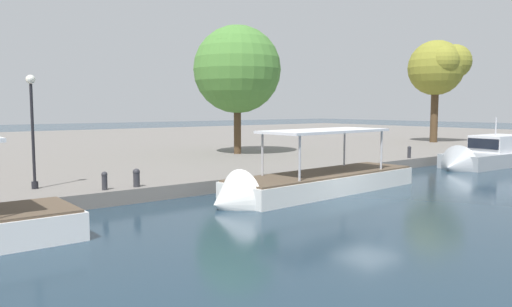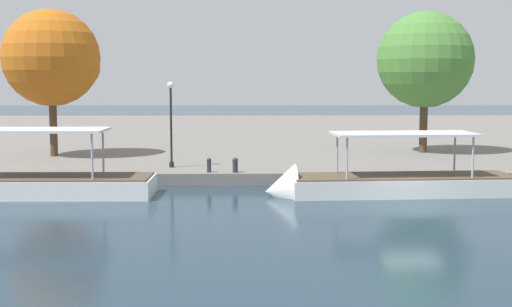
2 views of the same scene
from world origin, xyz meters
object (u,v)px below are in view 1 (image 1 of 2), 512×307
(tour_boat_1, at_px, (309,186))
(motor_yacht_2, at_px, (488,159))
(tree_1, at_px, (440,67))
(tree_2, at_px, (237,68))
(lamp_post, at_px, (32,123))
(mooring_bollard_1, at_px, (409,152))
(mooring_bollard_0, at_px, (136,177))
(mooring_bollard_2, at_px, (105,180))

(tour_boat_1, bearing_deg, motor_yacht_2, 177.44)
(tree_1, bearing_deg, tree_2, 173.95)
(tree_1, bearing_deg, tour_boat_1, -158.98)
(motor_yacht_2, xyz_separation_m, lamp_post, (-27.47, 5.15, 2.84))
(motor_yacht_2, bearing_deg, mooring_bollard_1, -31.24)
(tree_1, bearing_deg, motor_yacht_2, -135.28)
(lamp_post, bearing_deg, tour_boat_1, -27.70)
(mooring_bollard_0, relative_size, tree_1, 0.08)
(tour_boat_1, height_order, lamp_post, lamp_post)
(motor_yacht_2, height_order, mooring_bollard_0, motor_yacht_2)
(tour_boat_1, bearing_deg, tree_1, -162.70)
(motor_yacht_2, height_order, lamp_post, lamp_post)
(tree_2, bearing_deg, mooring_bollard_1, -52.49)
(mooring_bollard_1, distance_m, tree_2, 13.19)
(mooring_bollard_2, bearing_deg, tree_1, 11.22)
(tree_1, height_order, tree_2, tree_1)
(mooring_bollard_0, relative_size, tree_2, 0.09)
(lamp_post, xyz_separation_m, tree_1, (37.69, 4.98, 4.46))
(tour_boat_1, height_order, tree_2, tree_2)
(mooring_bollard_2, bearing_deg, lamp_post, 136.23)
(lamp_post, height_order, tree_1, tree_1)
(tree_1, bearing_deg, mooring_bollard_0, -168.22)
(lamp_post, relative_size, tree_1, 0.48)
(mooring_bollard_0, height_order, lamp_post, lamp_post)
(motor_yacht_2, relative_size, mooring_bollard_1, 11.94)
(tour_boat_1, distance_m, mooring_bollard_1, 12.95)
(tree_2, bearing_deg, lamp_post, -155.04)
(motor_yacht_2, xyz_separation_m, mooring_bollard_2, (-25.30, 3.07, 0.52))
(lamp_post, bearing_deg, tree_1, 7.52)
(motor_yacht_2, relative_size, tree_2, 1.05)
(motor_yacht_2, distance_m, mooring_bollard_2, 25.49)
(mooring_bollard_0, distance_m, mooring_bollard_1, 19.42)
(tour_boat_1, distance_m, lamp_post, 12.18)
(mooring_bollard_1, bearing_deg, mooring_bollard_0, -179.92)
(tree_1, xyz_separation_m, tree_2, (-21.99, 2.33, -1.04))
(mooring_bollard_0, xyz_separation_m, lamp_post, (-3.52, 2.15, 2.31))
(mooring_bollard_0, bearing_deg, tree_1, 11.78)
(motor_yacht_2, relative_size, mooring_bollard_2, 12.70)
(tour_boat_1, height_order, mooring_bollard_0, tour_boat_1)
(motor_yacht_2, bearing_deg, mooring_bollard_0, -4.63)
(mooring_bollard_2, relative_size, tree_1, 0.08)
(mooring_bollard_1, bearing_deg, lamp_post, 174.72)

